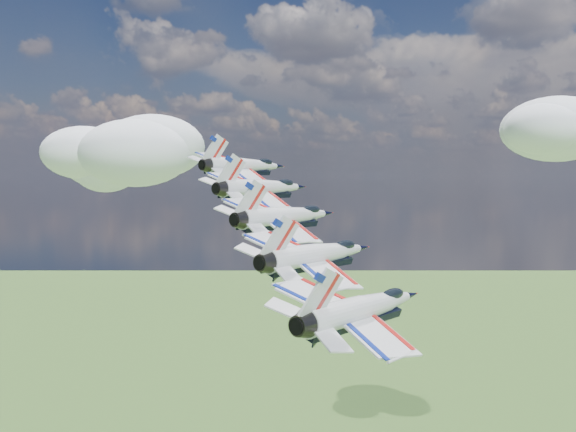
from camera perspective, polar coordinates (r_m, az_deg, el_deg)
The scene contains 6 objects.
cloud_left at distance 176.95m, azimuth -14.13°, elevation 5.05°, with size 43.51×34.18×17.09m, color white.
jet_0 at distance 88.12m, azimuth -3.77°, elevation 4.50°, with size 11.09×16.42×4.90m, color silver, non-canonical shape.
jet_1 at distance 77.93m, azimuth -2.12°, elevation 2.54°, with size 11.09×16.42×4.90m, color white, non-canonical shape.
jet_2 at distance 67.94m, azimuth -0.00°, elevation 0.00°, with size 11.09×16.42×4.90m, color white, non-canonical shape.
jet_3 at distance 58.25m, azimuth 2.84°, elevation -3.40°, with size 11.09×16.42×4.90m, color silver, non-canonical shape.
jet_4 at distance 49.05m, azimuth 6.83°, elevation -8.10°, with size 11.09×16.42×4.90m, color silver, non-canonical shape.
Camera 1 is at (36.26, -58.37, 147.08)m, focal length 40.00 mm.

